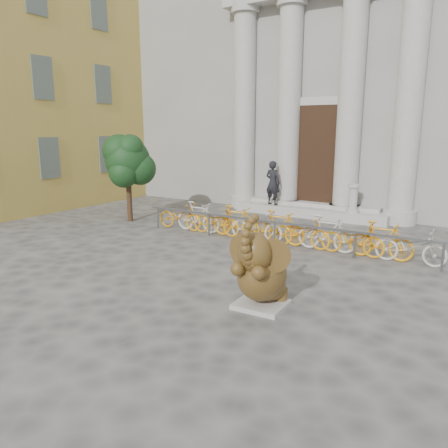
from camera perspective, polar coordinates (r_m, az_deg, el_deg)
The scene contains 9 objects.
ground at distance 9.46m, azimuth -10.06°, elevation -8.51°, with size 80.00×80.00×0.00m, color #474442.
classical_building at distance 22.42m, azimuth 17.22°, elevation 18.65°, with size 22.00×10.70×12.00m.
entrance_steps at distance 17.29m, azimuth 11.19°, elevation 1.63°, with size 6.00×1.20×0.36m, color #A8A59E.
ochre_building at distance 22.90m, azimuth -25.77°, elevation 17.90°, with size 8.00×14.00×12.00m, color gold.
elephant_statue at distance 8.26m, azimuth 4.86°, elevation -6.48°, with size 1.25×1.39×1.86m.
bike_rack at distance 12.90m, azimuth 7.13°, elevation -0.42°, with size 9.20×0.53×1.00m.
tree at distance 16.13m, azimuth -12.45°, elevation 8.02°, with size 1.81×1.65×3.14m.
pedestrian at distance 17.38m, azimuth 6.38°, elevation 5.35°, with size 0.64×0.42×1.74m, color black.
balustrade_post at distance 16.37m, azimuth 16.51°, elevation 3.08°, with size 0.42×0.42×1.03m.
Camera 1 is at (6.00, -6.50, 3.35)m, focal length 35.00 mm.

